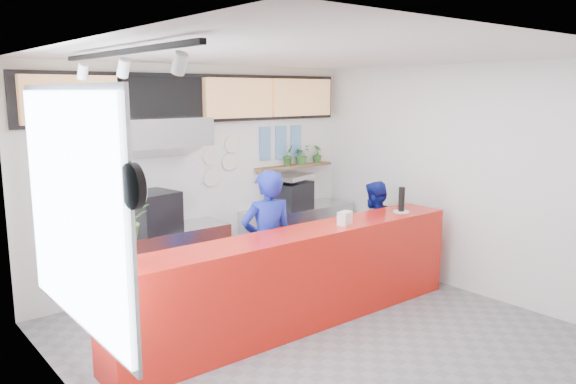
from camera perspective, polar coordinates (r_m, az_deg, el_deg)
floor at (r=6.33m, az=3.39°, el=-14.48°), size 5.00×5.00×0.00m
ceiling at (r=5.77m, az=3.71°, el=13.73°), size 5.00×5.00×0.00m
wall_back at (r=7.87m, az=-8.86°, el=1.72°), size 5.00×0.00×5.00m
wall_left at (r=4.60m, az=-20.14°, el=-4.80°), size 0.00×5.00×5.00m
wall_right at (r=7.76m, az=17.29°, el=1.26°), size 0.00×5.00×5.00m
service_counter at (r=6.41m, az=1.01°, el=-8.86°), size 4.50×0.60×1.10m
cream_band at (r=7.77m, az=-9.04°, el=9.76°), size 5.00×0.02×0.80m
prep_bench at (r=7.47m, az=-12.81°, el=-7.13°), size 1.80×0.60×0.90m
panini_oven at (r=7.26m, az=-13.66°, el=-1.95°), size 0.65×0.65×0.50m
extraction_hood at (r=7.12m, az=-13.17°, el=5.96°), size 1.20×0.70×0.35m
hood_lip at (r=7.13m, az=-13.10°, el=4.36°), size 1.20×0.69×0.31m
right_bench at (r=8.68m, az=0.95°, el=-4.44°), size 1.80×0.60×0.90m
espresso_machine at (r=8.47m, az=0.35°, el=-0.32°), size 0.72×0.60×0.40m
espresso_tray at (r=8.42m, az=0.35°, el=1.58°), size 0.79×0.66×0.06m
herb_shelf at (r=8.69m, az=0.63°, el=2.64°), size 1.40×0.18×0.04m
menu_board_far_left at (r=6.96m, az=-21.28°, el=8.75°), size 1.10×0.10×0.55m
menu_board_mid_left at (r=7.40m, az=-12.61°, el=9.24°), size 1.10×0.10×0.55m
menu_board_mid_right at (r=7.98m, az=-5.04°, el=9.49°), size 1.10×0.10×0.55m
menu_board_far_right at (r=8.69m, az=1.40°, el=9.58°), size 1.10×0.10×0.55m
soffit at (r=7.75m, az=-8.92°, el=9.39°), size 4.80×0.04×0.65m
window_pane at (r=4.85m, az=-21.11°, el=-1.70°), size 0.04×2.20×1.90m
window_frame at (r=4.85m, az=-20.88°, el=-1.67°), size 0.03×2.30×2.00m
wall_clock_rim at (r=3.68m, az=-15.47°, el=0.57°), size 0.05×0.30×0.30m
wall_clock_face at (r=3.69m, az=-15.05°, el=0.62°), size 0.02×0.26×0.26m
track_rail at (r=4.61m, az=-16.43°, el=13.50°), size 0.05×2.40×0.04m
dec_plate_a at (r=7.88m, az=-7.85°, el=3.60°), size 0.24×0.03×0.24m
dec_plate_b at (r=8.05m, az=-6.01°, el=3.06°), size 0.24×0.03×0.24m
dec_plate_c at (r=7.92m, az=-7.80°, el=1.44°), size 0.24×0.03×0.24m
dec_plate_d at (r=8.05m, az=-5.75°, el=4.85°), size 0.24×0.03×0.24m
photo_frame_a at (r=8.40m, az=-2.36°, el=5.79°), size 0.20×0.02×0.25m
photo_frame_b at (r=8.58m, az=-0.74°, el=5.90°), size 0.20×0.02×0.25m
photo_frame_c at (r=8.77m, az=0.81°, el=5.99°), size 0.20×0.02×0.25m
photo_frame_d at (r=8.42m, az=-2.34°, el=4.10°), size 0.20×0.02×0.25m
photo_frame_e at (r=8.60m, az=-0.74°, el=4.23°), size 0.20×0.02×0.25m
photo_frame_f at (r=8.79m, az=0.80°, el=4.36°), size 0.20×0.02×0.25m
staff_center at (r=6.61m, az=-2.11°, el=-5.29°), size 0.73×0.57×1.76m
staff_right at (r=7.98m, az=8.69°, el=-3.97°), size 0.83×0.74×1.41m
herb_b at (r=8.60m, az=0.04°, el=3.78°), size 0.21×0.19×0.32m
herb_c at (r=8.77m, az=1.40°, el=3.83°), size 0.32×0.29×0.30m
herb_d at (r=8.98m, az=2.98°, el=3.88°), size 0.20×0.19×0.27m
glass_vase at (r=5.17m, az=-15.94°, el=-6.46°), size 0.20×0.20×0.19m
basil_vase at (r=5.08m, az=-16.13°, el=-2.77°), size 0.43×0.39×0.43m
napkin_holder at (r=6.60m, az=5.80°, el=-2.67°), size 0.21×0.16×0.16m
white_plate at (r=7.40m, az=11.42°, el=-1.97°), size 0.25×0.25×0.02m
pepper_mill at (r=7.37m, az=11.46°, el=-0.72°), size 0.10×0.10×0.32m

